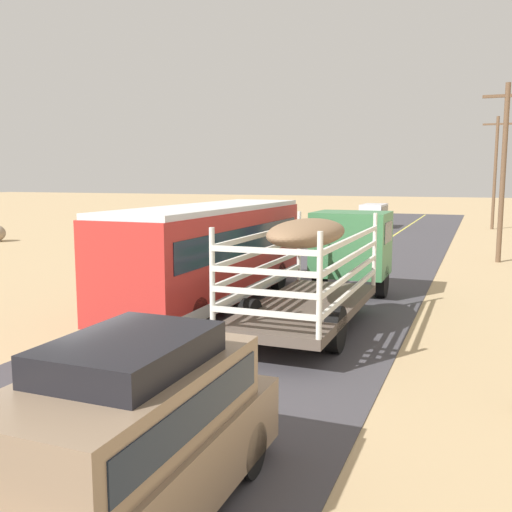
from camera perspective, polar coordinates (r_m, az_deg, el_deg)
ground_plane at (r=9.49m, az=-18.63°, el=-18.11°), size 240.00×240.00×0.00m
road_surface at (r=9.48m, az=-18.64°, el=-18.06°), size 8.00×120.00×0.02m
road_centre_line at (r=9.48m, az=-18.64°, el=-17.99°), size 0.16×117.60×0.00m
suv_near at (r=7.05m, az=-12.17°, el=-16.96°), size 1.90×4.62×2.29m
livestock_truck at (r=17.88m, az=8.06°, el=0.40°), size 2.53×9.70×3.02m
bus at (r=18.08m, az=-4.46°, el=0.39°), size 2.54×10.00×3.21m
car_far at (r=47.53m, az=11.72°, el=4.08°), size 1.90×4.62×1.93m
power_pole_mid at (r=29.88m, az=23.53°, el=8.09°), size 2.20×0.24×8.50m
power_pole_far at (r=49.10m, az=22.84°, el=7.98°), size 2.20×0.24×8.82m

